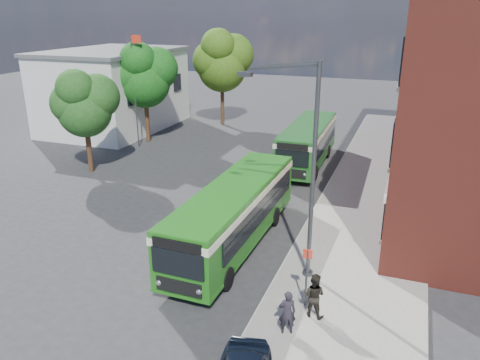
% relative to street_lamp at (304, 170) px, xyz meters
% --- Properties ---
extents(ground, '(120.00, 120.00, 0.00)m').
position_rel_street_lamp_xyz_m(ground, '(-4.84, 2.00, -4.79)').
color(ground, '#29292C').
rests_on(ground, ground).
extents(pavement, '(6.00, 48.00, 0.15)m').
position_rel_street_lamp_xyz_m(pavement, '(2.16, 10.00, -4.72)').
color(pavement, gray).
rests_on(pavement, ground).
extents(kerb_line, '(0.12, 48.00, 0.01)m').
position_rel_street_lamp_xyz_m(kerb_line, '(-0.89, 10.00, -4.79)').
color(kerb_line, beige).
rests_on(kerb_line, ground).
extents(white_building, '(9.40, 13.40, 7.30)m').
position_rel_street_lamp_xyz_m(white_building, '(-22.84, 20.00, -1.13)').
color(white_building, silver).
rests_on(white_building, ground).
extents(flagpole, '(0.95, 0.10, 9.00)m').
position_rel_street_lamp_xyz_m(flagpole, '(-17.29, 15.00, 0.15)').
color(flagpole, '#3C3F42').
rests_on(flagpole, ground).
extents(street_lamp, '(2.96, 2.38, 9.00)m').
position_rel_street_lamp_xyz_m(street_lamp, '(0.00, 0.00, 0.00)').
color(street_lamp, '#3C3F42').
rests_on(street_lamp, ground).
extents(bus_stop_sign, '(0.35, 0.08, 2.52)m').
position_rel_street_lamp_xyz_m(bus_stop_sign, '(0.76, -2.20, -3.28)').
color(bus_stop_sign, '#3C3F42').
rests_on(bus_stop_sign, ground).
extents(bus_front, '(2.77, 11.33, 3.02)m').
position_rel_street_lamp_xyz_m(bus_front, '(-3.63, 1.68, -2.96)').
color(bus_front, '#1D6316').
rests_on(bus_front, ground).
extents(bus_rear, '(2.82, 10.13, 3.02)m').
position_rel_street_lamp_xyz_m(bus_rear, '(-3.16, 15.15, -2.96)').
color(bus_rear, '#1D541F').
rests_on(bus_rear, ground).
extents(pedestrian_a, '(0.71, 0.60, 1.65)m').
position_rel_street_lamp_xyz_m(pedestrian_a, '(0.52, -4.00, -3.81)').
color(pedestrian_a, black).
rests_on(pedestrian_a, pavement).
extents(pedestrian_b, '(0.92, 0.77, 1.72)m').
position_rel_street_lamp_xyz_m(pedestrian_b, '(1.17, -2.72, -3.78)').
color(pedestrian_b, black).
rests_on(pedestrian_b, pavement).
extents(tree_left, '(4.24, 4.03, 7.16)m').
position_rel_street_lamp_xyz_m(tree_left, '(-16.99, 8.29, 0.07)').
color(tree_left, '#352113').
rests_on(tree_left, ground).
extents(tree_mid, '(4.96, 4.72, 8.38)m').
position_rel_street_lamp_xyz_m(tree_mid, '(-17.42, 16.75, 0.90)').
color(tree_mid, '#352113').
rests_on(tree_mid, ground).
extents(tree_right, '(5.44, 5.17, 9.18)m').
position_rel_street_lamp_xyz_m(tree_right, '(-13.78, 24.73, 1.44)').
color(tree_right, '#352113').
rests_on(tree_right, ground).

